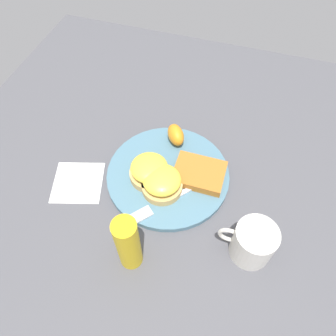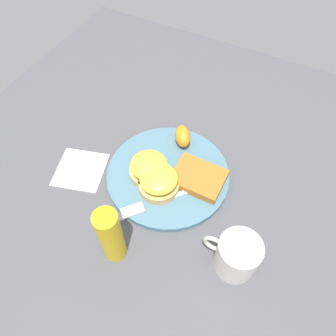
% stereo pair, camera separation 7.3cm
% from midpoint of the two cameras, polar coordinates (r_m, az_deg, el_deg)
% --- Properties ---
extents(ground_plane, '(1.10, 1.10, 0.00)m').
position_cam_midpoint_polar(ground_plane, '(0.75, 2.75, -1.69)').
color(ground_plane, '#4C4C51').
extents(plate, '(0.28, 0.28, 0.01)m').
position_cam_midpoint_polar(plate, '(0.75, 2.77, -1.39)').
color(plate, slate).
rests_on(plate, ground_plane).
extents(sandwich_benedict_left, '(0.09, 0.09, 0.05)m').
position_cam_midpoint_polar(sandwich_benedict_left, '(0.72, -0.45, -0.14)').
color(sandwich_benedict_left, tan).
rests_on(sandwich_benedict_left, plate).
extents(sandwich_benedict_right, '(0.09, 0.09, 0.05)m').
position_cam_midpoint_polar(sandwich_benedict_right, '(0.70, 1.62, -2.69)').
color(sandwich_benedict_right, tan).
rests_on(sandwich_benedict_right, plate).
extents(hashbrown_patty, '(0.11, 0.09, 0.02)m').
position_cam_midpoint_polar(hashbrown_patty, '(0.73, 8.16, -1.88)').
color(hashbrown_patty, '#B16925').
rests_on(hashbrown_patty, plate).
extents(orange_wedge, '(0.06, 0.07, 0.04)m').
position_cam_midpoint_polar(orange_wedge, '(0.78, 5.22, 5.35)').
color(orange_wedge, orange).
rests_on(orange_wedge, plate).
extents(fork, '(0.17, 0.19, 0.00)m').
position_cam_midpoint_polar(fork, '(0.70, 2.72, -5.57)').
color(fork, silver).
rests_on(fork, plate).
extents(cup, '(0.11, 0.08, 0.08)m').
position_cam_midpoint_polar(cup, '(0.64, 15.16, -14.74)').
color(cup, silver).
rests_on(cup, ground_plane).
extents(napkin, '(0.14, 0.14, 0.00)m').
position_cam_midpoint_polar(napkin, '(0.78, -12.48, -0.43)').
color(napkin, white).
rests_on(napkin, ground_plane).
extents(condiment_bottle, '(0.04, 0.04, 0.15)m').
position_cam_midpoint_polar(condiment_bottle, '(0.61, -6.53, -11.94)').
color(condiment_bottle, gold).
rests_on(condiment_bottle, ground_plane).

